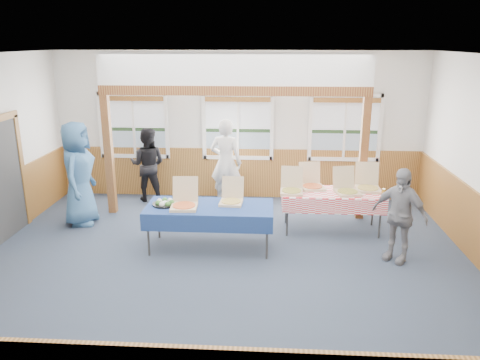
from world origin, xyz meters
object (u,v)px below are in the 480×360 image
table_left (210,209)px  person_grey (399,215)px  woman_black (148,165)px  man_blue (78,174)px  table_right (332,195)px  woman_white (226,163)px

table_left → person_grey: size_ratio=1.42×
woman_black → man_blue: bearing=59.1°
table_left → table_right: (2.14, 0.90, -0.01)m
table_left → person_grey: bearing=-10.0°
table_right → person_grey: bearing=-72.0°
table_right → woman_white: bearing=127.7°
man_blue → woman_white: bearing=-68.2°
woman_black → person_grey: bearing=153.4°
woman_white → table_right: bearing=159.0°
table_left → man_blue: 2.80m
person_grey → man_blue: bearing=-153.4°
table_right → man_blue: size_ratio=1.00×
woman_white → woman_black: bearing=5.3°
table_left → man_blue: size_ratio=1.10×
table_left → table_right: 2.32m
table_right → woman_white: size_ratio=1.07×
table_left → woman_black: bearing=119.3°
table_left → woman_black: size_ratio=1.35×
woman_white → man_blue: bearing=36.3°
person_grey → woman_white: bearing=179.1°
table_left → man_blue: bearing=154.2°
man_blue → person_grey: 5.78m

